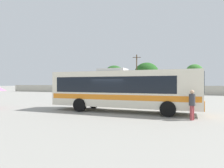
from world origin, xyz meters
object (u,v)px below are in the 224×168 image
Objects in this scene: attendant_by_bus_door at (192,103)px; utility_pole_near at (137,73)px; parked_car_second_white at (126,90)px; roadside_tree_left at (114,74)px; parked_car_leftmost_silver at (98,90)px; coach_bus_cream_orange at (121,88)px; roadside_tree_midright at (194,71)px; parked_car_third_white at (158,91)px; roadside_tree_midleft at (147,73)px.

utility_pole_near is at bearing 111.04° from attendant_by_bus_door.
attendant_by_bus_door reaches higher than parked_car_second_white.
parked_car_second_white is 11.98m from roadside_tree_left.
attendant_by_bus_door reaches higher than parked_car_leftmost_silver.
parked_car_leftmost_silver is at bearing 126.92° from attendant_by_bus_door.
coach_bus_cream_orange is 1.86× the size of roadside_tree_midright.
utility_pole_near reaches higher than attendant_by_bus_door.
parked_car_third_white is 10.03m from roadside_tree_midright.
parked_car_third_white is (-0.80, 22.53, -0.99)m from coach_bus_cream_orange.
coach_bus_cream_orange is 24.04m from parked_car_second_white.
roadside_tree_midleft is at bearing 161.65° from roadside_tree_midright.
roadside_tree_midright is at bearing -9.21° from roadside_tree_left.
parked_car_third_white is at bearing 103.66° from attendant_by_bus_door.
parked_car_leftmost_silver is 1.02× the size of parked_car_third_white.
parked_car_third_white is 0.63× the size of roadside_tree_left.
roadside_tree_left is (-7.06, 4.16, 0.12)m from utility_pole_near.
parked_car_leftmost_silver is 0.60× the size of roadside_tree_midleft.
parked_car_second_white is 0.58× the size of roadside_tree_midleft.
utility_pole_near is at bearing 81.58° from parked_car_second_white.
roadside_tree_left is at bearing 112.61° from coach_bus_cream_orange.
roadside_tree_midleft is (1.20, 4.64, 0.31)m from utility_pole_near.
roadside_tree_left is (-13.48, 32.37, 2.82)m from coach_bus_cream_orange.
utility_pole_near is 1.27× the size of roadside_tree_left.
parked_car_third_white is at bearing -45.27° from utility_pole_near.
parked_car_third_white reaches higher than parked_car_leftmost_silver.
parked_car_second_white is 6.51m from utility_pole_near.
attendant_by_bus_door is 39.05m from roadside_tree_left.
parked_car_leftmost_silver is (-18.68, 24.86, -0.24)m from attendant_by_bus_door.
roadside_tree_midleft is (1.99, 9.94, 4.00)m from parked_car_second_white.
parked_car_leftmost_silver is at bearing -144.33° from utility_pole_near.
roadside_tree_left reaches higher than parked_car_leftmost_silver.
parked_car_third_white is (6.41, -0.38, 0.01)m from parked_car_second_white.
roadside_tree_midright is (0.37, 31.07, 3.70)m from attendant_by_bus_door.
attendant_by_bus_door is at bearing -63.48° from parked_car_second_white.
coach_bus_cream_orange is 6.34× the size of attendant_by_bus_door.
parked_car_second_white is 14.74m from roadside_tree_midright.
roadside_tree_midleft reaches higher than parked_car_third_white.
parked_car_third_white is at bearing 92.02° from coach_bus_cream_orange.
parked_car_leftmost_silver is at bearing -161.92° from roadside_tree_midright.
roadside_tree_midright is at bearing 5.23° from utility_pole_near.
coach_bus_cream_orange is 33.40m from roadside_tree_midleft.
roadside_tree_midright is at bearing -18.35° from roadside_tree_midleft.
utility_pole_near is 1.19× the size of roadside_tree_midleft.
roadside_tree_midleft reaches higher than attendant_by_bus_door.
roadside_tree_midleft is (8.34, 9.77, 4.03)m from parked_car_leftmost_silver.
parked_car_leftmost_silver is 0.71× the size of roadside_tree_midright.
coach_bus_cream_orange is at bearing 160.84° from attendant_by_bus_door.
coach_bus_cream_orange is 5.47m from attendant_by_bus_door.
roadside_tree_left is 1.11× the size of roadside_tree_midright.
attendant_by_bus_door is at bearing -76.34° from parked_car_third_white.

